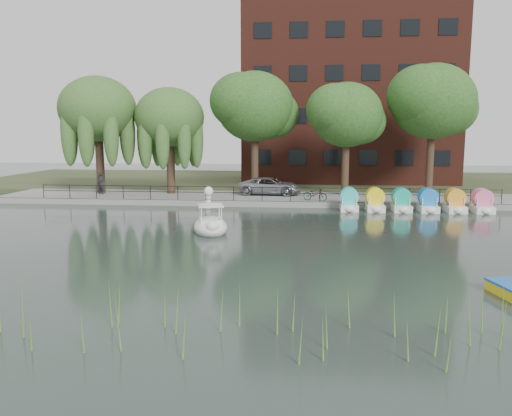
# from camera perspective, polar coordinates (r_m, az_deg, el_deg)

# --- Properties ---
(ground_plane) EXTENTS (120.00, 120.00, 0.00)m
(ground_plane) POSITION_cam_1_polar(r_m,az_deg,el_deg) (21.90, -2.36, -4.91)
(ground_plane) COLOR #3D5049
(promenade) EXTENTS (40.00, 6.00, 0.40)m
(promenade) POSITION_cam_1_polar(r_m,az_deg,el_deg) (37.53, 1.07, 1.09)
(promenade) COLOR gray
(promenade) RESTS_ON ground_plane
(kerb) EXTENTS (40.00, 0.25, 0.40)m
(kerb) POSITION_cam_1_polar(r_m,az_deg,el_deg) (34.61, 0.67, 0.45)
(kerb) COLOR gray
(kerb) RESTS_ON ground_plane
(land_strip) EXTENTS (60.00, 22.00, 0.36)m
(land_strip) POSITION_cam_1_polar(r_m,az_deg,el_deg) (51.41, 2.35, 3.11)
(land_strip) COLOR #47512D
(land_strip) RESTS_ON ground_plane
(railing) EXTENTS (32.00, 0.05, 1.00)m
(railing) POSITION_cam_1_polar(r_m,az_deg,el_deg) (34.69, 0.71, 2.04)
(railing) COLOR black
(railing) RESTS_ON promenade
(apartment_building) EXTENTS (20.00, 10.07, 18.00)m
(apartment_building) POSITION_cam_1_polar(r_m,az_deg,el_deg) (51.37, 10.44, 13.22)
(apartment_building) COLOR #4C1E16
(apartment_building) RESTS_ON land_strip
(willow_left) EXTENTS (5.88, 5.88, 9.01)m
(willow_left) POSITION_cam_1_polar(r_m,az_deg,el_deg) (40.89, -17.65, 10.68)
(willow_left) COLOR #473323
(willow_left) RESTS_ON promenade
(willow_mid) EXTENTS (5.32, 5.32, 8.15)m
(willow_mid) POSITION_cam_1_polar(r_m,az_deg,el_deg) (39.52, -9.86, 10.14)
(willow_mid) COLOR #473323
(willow_mid) RESTS_ON promenade
(broadleaf_center) EXTENTS (6.00, 6.00, 9.25)m
(broadleaf_center) POSITION_cam_1_polar(r_m,az_deg,el_deg) (39.33, -0.14, 11.46)
(broadleaf_center) COLOR #473323
(broadleaf_center) RESTS_ON promenade
(broadleaf_right) EXTENTS (5.40, 5.40, 8.32)m
(broadleaf_right) POSITION_cam_1_polar(r_m,az_deg,el_deg) (38.71, 10.32, 10.36)
(broadleaf_right) COLOR #473323
(broadleaf_right) RESTS_ON promenade
(broadleaf_far) EXTENTS (6.30, 6.30, 9.71)m
(broadleaf_far) POSITION_cam_1_polar(r_m,az_deg,el_deg) (40.76, 19.57, 11.34)
(broadleaf_far) COLOR #473323
(broadleaf_far) RESTS_ON promenade
(minivan) EXTENTS (2.83, 5.60, 1.52)m
(minivan) POSITION_cam_1_polar(r_m,az_deg,el_deg) (38.19, 1.64, 2.67)
(minivan) COLOR gray
(minivan) RESTS_ON promenade
(bicycle) EXTENTS (1.18, 1.82, 1.00)m
(bicycle) POSITION_cam_1_polar(r_m,az_deg,el_deg) (35.03, 6.78, 1.65)
(bicycle) COLOR gray
(bicycle) RESTS_ON promenade
(pedestrian) EXTENTS (0.84, 0.70, 1.98)m
(pedestrian) POSITION_cam_1_polar(r_m,az_deg,el_deg) (40.26, -17.30, 2.92)
(pedestrian) COLOR black
(pedestrian) RESTS_ON promenade
(swan_boat) EXTENTS (2.39, 3.09, 2.31)m
(swan_boat) POSITION_cam_1_polar(r_m,az_deg,el_deg) (25.81, -5.23, -1.72)
(swan_boat) COLOR white
(swan_boat) RESTS_ON ground_plane
(pedal_boat_row) EXTENTS (9.65, 1.70, 1.40)m
(pedal_boat_row) POSITION_cam_1_polar(r_m,az_deg,el_deg) (34.23, 17.67, 0.64)
(pedal_boat_row) COLOR white
(pedal_boat_row) RESTS_ON ground_plane
(reed_bank) EXTENTS (24.00, 2.40, 1.20)m
(reed_bank) POSITION_cam_1_polar(r_m,az_deg,el_deg) (12.47, 0.67, -12.65)
(reed_bank) COLOR #669938
(reed_bank) RESTS_ON ground_plane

